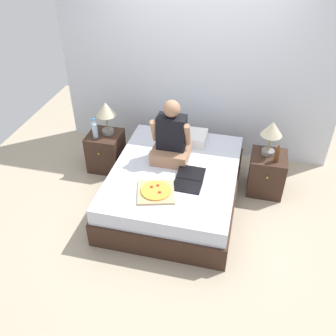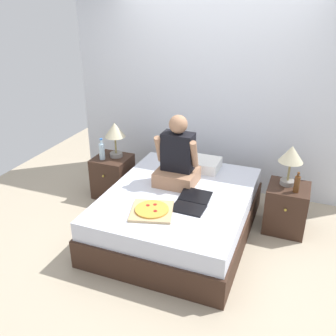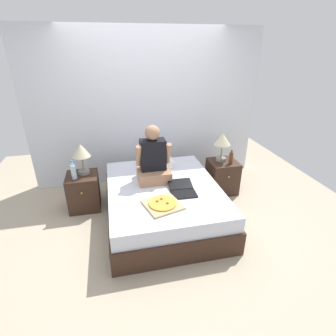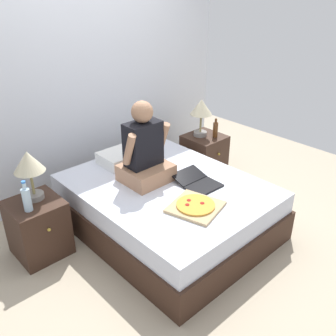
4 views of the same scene
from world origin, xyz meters
name	(u,v)px [view 2 (image 2 of 4)]	position (x,y,z in m)	size (l,w,h in m)	color
ground_plane	(178,232)	(0.00, 0.00, 0.00)	(5.82, 5.82, 0.00)	tan
wall_back	(214,95)	(0.00, 1.31, 1.25)	(3.82, 0.12, 2.50)	silver
bed	(178,213)	(0.00, 0.00, 0.25)	(1.51, 1.90, 0.50)	#382319
nightstand_left	(113,176)	(-1.09, 0.51, 0.27)	(0.44, 0.47, 0.53)	#382319
lamp_on_left_nightstand	(115,132)	(-1.05, 0.56, 0.86)	(0.26, 0.26, 0.45)	gray
water_bottle	(102,151)	(-1.17, 0.42, 0.64)	(0.07, 0.07, 0.28)	silver
nightstand_right	(286,208)	(1.09, 0.51, 0.27)	(0.44, 0.47, 0.53)	#382319
lamp_on_right_nightstand	(291,157)	(1.06, 0.56, 0.86)	(0.26, 0.26, 0.45)	gray
beer_bottle	(297,184)	(1.16, 0.41, 0.63)	(0.06, 0.06, 0.23)	#512D14
pillow	(198,163)	(0.01, 0.67, 0.56)	(0.52, 0.34, 0.12)	white
person_seated	(177,159)	(-0.09, 0.21, 0.79)	(0.47, 0.40, 0.78)	#A37556
laptop	(191,204)	(0.21, -0.22, 0.52)	(0.33, 0.42, 0.07)	black
pizza_box	(152,211)	(-0.11, -0.47, 0.52)	(0.49, 0.49, 0.05)	tan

